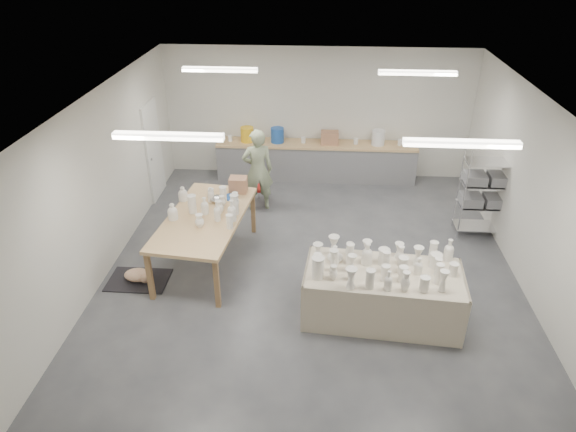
# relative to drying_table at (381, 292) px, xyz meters

# --- Properties ---
(room) EXTENTS (8.00, 8.02, 3.00)m
(room) POSITION_rel_drying_table_xyz_m (-1.19, 1.32, 1.61)
(room) COLOR #424449
(room) RESTS_ON ground
(back_counter) EXTENTS (4.60, 0.60, 1.24)m
(back_counter) POSITION_rel_drying_table_xyz_m (-1.09, 4.91, 0.04)
(back_counter) COLOR tan
(back_counter) RESTS_ON ground
(wire_shelf) EXTENTS (0.88, 0.48, 1.80)m
(wire_shelf) POSITION_rel_drying_table_xyz_m (2.11, 2.63, 0.47)
(wire_shelf) COLOR silver
(wire_shelf) RESTS_ON ground
(drying_table) EXTENTS (2.40, 1.29, 1.18)m
(drying_table) POSITION_rel_drying_table_xyz_m (0.00, 0.00, 0.00)
(drying_table) COLOR olive
(drying_table) RESTS_ON ground
(work_table) EXTENTS (1.51, 2.60, 1.30)m
(work_table) POSITION_rel_drying_table_xyz_m (-2.86, 1.40, 0.48)
(work_table) COLOR tan
(work_table) RESTS_ON ground
(rug) EXTENTS (1.00, 0.70, 0.02)m
(rug) POSITION_rel_drying_table_xyz_m (-3.99, 0.63, -0.44)
(rug) COLOR black
(rug) RESTS_ON ground
(cat) EXTENTS (0.54, 0.45, 0.20)m
(cat) POSITION_rel_drying_table_xyz_m (-3.96, 0.62, -0.33)
(cat) COLOR white
(cat) RESTS_ON rug
(potter) EXTENTS (0.72, 0.56, 1.75)m
(potter) POSITION_rel_drying_table_xyz_m (-2.26, 3.36, 0.43)
(potter) COLOR #97A680
(potter) RESTS_ON ground
(red_stool) EXTENTS (0.45, 0.45, 0.35)m
(red_stool) POSITION_rel_drying_table_xyz_m (-2.26, 3.63, -0.13)
(red_stool) COLOR red
(red_stool) RESTS_ON ground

